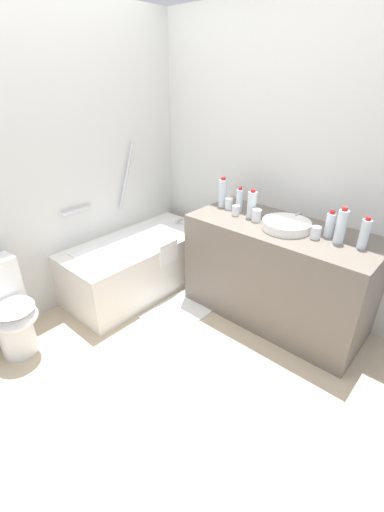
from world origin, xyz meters
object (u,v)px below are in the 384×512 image
Objects in this scene: water_bottle_3 at (239,200)px; water_bottle_4 at (223,193)px; water_bottle_2 at (341,226)px; sink_basin at (286,225)px; sink_faucet at (299,217)px; drinking_glass_0 at (236,210)px; toilet at (7,311)px; drinking_glass_1 at (229,204)px; bathtub at (139,262)px; water_bottle_5 at (364,234)px; water_bottle_1 at (330,225)px; drinking_glass_2 at (256,215)px; bath_mat at (179,312)px; water_bottle_0 at (252,205)px; drinking_glass_3 at (316,233)px.

water_bottle_4 is (0.00, 0.18, 0.02)m from water_bottle_3.
water_bottle_2 is 1.04m from water_bottle_4.
sink_basin is 2.35× the size of sink_faucet.
sink_faucet is at bearing -63.25° from drinking_glass_0.
drinking_glass_1 reaches higher than toilet.
bathtub reaches higher than toilet.
sink_faucet is 0.68m from water_bottle_4.
water_bottle_1 is at bearing 83.99° from water_bottle_5.
sink_faucet is 0.60m from drinking_glass_1.
toilet is 3.42× the size of water_bottle_3.
water_bottle_1 is at bearing -71.13° from bathtub.
sink_faucet is at bearing -74.71° from water_bottle_3.
bathtub is 5.55× the size of water_bottle_2.
drinking_glass_2 is (-0.07, 0.78, -0.05)m from water_bottle_5.
water_bottle_0 is at bearing -31.86° from bath_mat.
drinking_glass_2 is (-0.09, -0.23, -0.05)m from water_bottle_3.
drinking_glass_1 reaches higher than drinking_glass_3.
toilet is 2.38m from water_bottle_1.
water_bottle_5 is 0.31m from drinking_glass_3.
water_bottle_5 is at bearing -77.53° from drinking_glass_3.
water_bottle_1 is 0.76× the size of water_bottle_4.
water_bottle_2 is 0.83m from drinking_glass_0.
drinking_glass_2 is 0.17× the size of bath_mat.
water_bottle_5 is at bearing 37.92° from toilet.
water_bottle_2 is 2.88× the size of drinking_glass_3.
water_bottle_1 reaches higher than drinking_glass_3.
water_bottle_0 reaches higher than water_bottle_3.
drinking_glass_2 is at bearing -103.90° from drinking_glass_1.
water_bottle_3 is at bearing 105.29° from sink_faucet.
water_bottle_4 is 1.19m from water_bottle_5.
drinking_glass_2 is at bearing -39.79° from bath_mat.
drinking_glass_3 is (1.62, -1.49, 0.52)m from toilet.
water_bottle_2 reaches higher than sink_faucet.
bathtub is 14.57× the size of drinking_glass_1.
sink_basin is at bearing -99.33° from water_bottle_3.
water_bottle_3 is 0.36× the size of bath_mat.
sink_faucet is 0.60× the size of water_bottle_2.
sink_faucet is 1.85× the size of drinking_glass_0.
drinking_glass_2 is at bearing -89.43° from drinking_glass_0.
drinking_glass_1 is at bearing 89.24° from water_bottle_5.
sink_faucet reaches higher than toilet.
drinking_glass_3 is (-0.10, -0.89, -0.08)m from water_bottle_4.
water_bottle_5 reaches higher than water_bottle_3.
bathtub is 1.80m from water_bottle_2.
bathtub is at bearing 128.10° from drinking_glass_1.
water_bottle_1 is at bearing -74.79° from sink_basin.
drinking_glass_0 is at bearing 93.99° from water_bottle_5.
drinking_glass_1 is at bearing 96.96° from water_bottle_3.
bathtub is at bearing 113.64° from drinking_glass_2.
sink_basin reaches higher than toilet.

